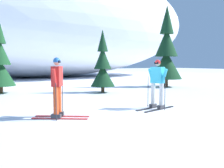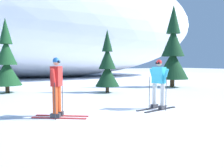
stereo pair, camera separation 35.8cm
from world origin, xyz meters
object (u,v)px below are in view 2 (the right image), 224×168
Objects in this scene: skier_red_jacket at (57,86)px; pine_tree_far_right at (173,53)px; skier_cyan_jacket at (159,83)px; pine_tree_center_left at (6,62)px; pine_tree_center_right at (107,66)px.

pine_tree_far_right is (9.42, 5.67, 1.38)m from skier_red_jacket.
skier_red_jacket is at bearing 174.83° from skier_cyan_jacket.
pine_tree_far_right reaches higher than skier_cyan_jacket.
pine_tree_center_left reaches higher than pine_tree_center_right.
skier_red_jacket is 7.38m from pine_tree_center_left.
pine_tree_center_left is (-0.88, 7.29, 0.76)m from skier_red_jacket.
skier_red_jacket is 0.44× the size of pine_tree_center_left.
skier_red_jacket is 0.52× the size of pine_tree_center_right.
skier_cyan_jacket is at bearing -5.17° from skier_red_jacket.
skier_red_jacket is 3.55m from skier_cyan_jacket.
pine_tree_far_right is at bearing 31.07° from skier_red_jacket.
pine_tree_center_right is at bearing -171.89° from pine_tree_far_right.
skier_cyan_jacket is at bearing -96.03° from pine_tree_center_right.
skier_red_jacket is at bearing -148.93° from pine_tree_far_right.
skier_red_jacket reaches higher than skier_cyan_jacket.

